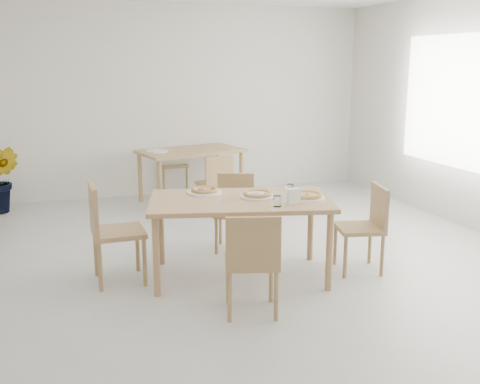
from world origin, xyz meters
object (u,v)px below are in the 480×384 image
object	(u,v)px
main_table	(240,207)
chair_back_n	(173,160)
pizza_pepperoni	(205,190)
tumbler_a	(277,201)
second_table	(191,156)
plate_empty	(157,151)
chair_back_s	(216,180)
plate_mushroom	(257,196)
chair_south	(252,257)
chair_west	(108,226)
chair_east	(367,222)
potted_plant	(0,180)
plate_margherita	(307,198)
pizza_margherita	(307,195)
tumbler_b	(290,190)
pizza_mushroom	(257,194)
napkin_holder	(293,197)
chair_north	(235,206)

from	to	relation	value
main_table	chair_back_n	xyz separation A→B (m)	(0.13, 3.75, -0.19)
main_table	pizza_pepperoni	bearing A→B (deg)	141.02
tumbler_a	second_table	xyz separation A→B (m)	(0.02, 3.37, -0.14)
chair_back_n	plate_empty	xyz separation A→B (m)	(-0.37, -0.79, 0.28)
chair_back_s	chair_back_n	size ratio (longest dim) A/B	0.95
plate_mushroom	chair_back_s	size ratio (longest dim) A/B	0.41
chair_south	chair_west	bearing A→B (deg)	-32.02
chair_east	potted_plant	world-z (taller)	potted_plant
chair_west	plate_empty	size ratio (longest dim) A/B	3.01
second_table	potted_plant	bearing A→B (deg)	162.42
second_table	chair_back_s	distance (m)	0.84
chair_south	plate_mushroom	size ratio (longest dim) A/B	2.62
chair_east	plate_mushroom	distance (m)	1.09
plate_mushroom	chair_back_s	distance (m)	2.23
plate_margherita	potted_plant	world-z (taller)	potted_plant
main_table	chair_west	distance (m)	1.20
plate_margherita	chair_back_s	xyz separation A→B (m)	(-0.19, 2.39, -0.30)
second_table	chair_back_s	size ratio (longest dim) A/B	2.01
main_table	chair_east	distance (m)	1.24
chair_south	plate_empty	xyz separation A→B (m)	(-0.07, 3.80, 0.27)
pizza_margherita	potted_plant	distance (m)	4.43
chair_west	pizza_pepperoni	xyz separation A→B (m)	(0.92, 0.09, 0.25)
chair_back_s	potted_plant	distance (m)	2.87
tumbler_a	tumbler_b	size ratio (longest dim) A/B	0.96
pizza_mushroom	second_table	distance (m)	3.01
napkin_holder	chair_back_s	bearing A→B (deg)	83.64
chair_west	plate_margherita	bearing A→B (deg)	-104.56
tumbler_b	chair_back_s	size ratio (longest dim) A/B	0.13
plate_margherita	pizza_margherita	size ratio (longest dim) A/B	1.04
plate_mushroom	tumbler_b	size ratio (longest dim) A/B	3.23
chair_east	chair_back_s	size ratio (longest dim) A/B	1.06
chair_south	tumbler_a	bearing A→B (deg)	-114.68
chair_north	napkin_holder	distance (m)	1.23
main_table	napkin_holder	bearing A→B (deg)	-28.34
pizza_mushroom	tumbler_b	world-z (taller)	tumbler_b
chair_south	pizza_mushroom	size ratio (longest dim) A/B	2.51
plate_mushroom	chair_north	bearing A→B (deg)	87.37
tumbler_a	pizza_margherita	bearing A→B (deg)	26.48
chair_north	plate_mushroom	size ratio (longest dim) A/B	2.48
main_table	plate_mushroom	distance (m)	0.19
chair_east	plate_empty	world-z (taller)	chair_east
main_table	chair_east	xyz separation A→B (m)	(1.21, -0.22, -0.19)
plate_mushroom	second_table	size ratio (longest dim) A/B	0.20
napkin_holder	second_table	bearing A→B (deg)	86.26
chair_west	pizza_margherita	bearing A→B (deg)	-104.56
chair_south	plate_empty	world-z (taller)	chair_south
pizza_pepperoni	second_table	world-z (taller)	pizza_pepperoni
chair_east	chair_back_n	distance (m)	4.12
main_table	tumbler_a	size ratio (longest dim) A/B	18.80
chair_south	plate_mushroom	world-z (taller)	chair_south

